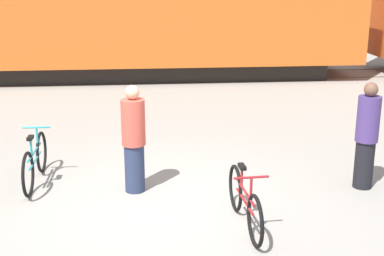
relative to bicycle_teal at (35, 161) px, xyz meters
The scene contains 7 objects.
ground_plane 2.17m from the bicycle_teal, 25.13° to the right, with size 80.00×80.00×0.00m, color gray.
rail_near 8.64m from the bicycle_teal, 77.03° to the left, with size 55.27×0.07×0.01m, color #4C4238.
rail_far 10.04m from the bicycle_teal, 78.87° to the left, with size 55.27×0.07×0.01m, color #4C4238.
bicycle_teal is the anchor object (origin of this frame).
bicycle_maroon 3.64m from the bicycle_teal, 30.84° to the right, with size 0.46×1.76×0.85m.
person_in_purple 5.36m from the bicycle_teal, ahead, with size 0.36×0.36×1.73m.
person_in_red 1.76m from the bicycle_teal, 16.25° to the right, with size 0.37×0.37×1.72m.
Camera 1 is at (-0.14, -7.53, 3.36)m, focal length 50.00 mm.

